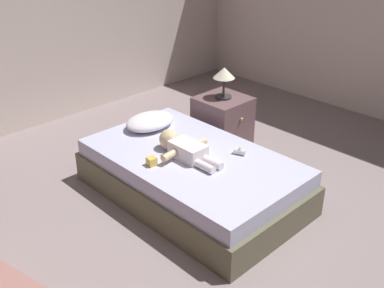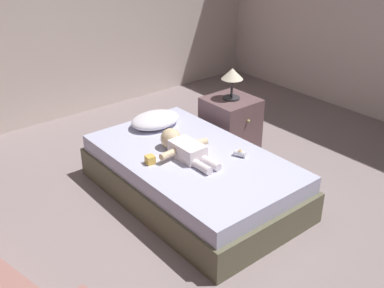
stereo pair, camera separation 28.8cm
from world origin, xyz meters
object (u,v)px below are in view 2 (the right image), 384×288
at_px(nightstand, 230,124).
at_px(toothbrush, 193,142).
at_px(baby, 183,147).
at_px(toy_block, 150,160).
at_px(bed, 192,176).
at_px(pillow, 155,120).
at_px(baby_bottle, 240,153).
at_px(lamp, 232,76).

bearing_deg(nightstand, toothbrush, -158.21).
relative_size(baby, toy_block, 8.33).
xyz_separation_m(baby, nightstand, (0.93, 0.41, -0.20)).
relative_size(bed, pillow, 3.87).
height_order(baby, toy_block, baby).
bearing_deg(pillow, toy_block, -128.61).
bearing_deg(baby, toy_block, 170.31).
bearing_deg(toy_block, pillow, 51.39).
xyz_separation_m(pillow, baby, (-0.15, -0.61, 0.01)).
relative_size(toy_block, baby_bottle, 0.70).
height_order(toothbrush, nightstand, nightstand).
relative_size(lamp, baby_bottle, 2.85).
bearing_deg(lamp, toothbrush, -158.20).
height_order(bed, nightstand, nightstand).
height_order(pillow, baby_bottle, pillow).
xyz_separation_m(bed, baby, (-0.06, 0.05, 0.28)).
bearing_deg(toy_block, lamp, 16.10).
bearing_deg(bed, baby_bottle, -43.44).
distance_m(pillow, nightstand, 0.83).
bearing_deg(toy_block, baby_bottle, -29.95).
height_order(pillow, nightstand, nightstand).
height_order(pillow, toy_block, pillow).
distance_m(nightstand, baby_bottle, 0.95).
bearing_deg(bed, baby, 141.71).
relative_size(nightstand, baby_bottle, 4.97).
distance_m(toothbrush, nightstand, 0.80).
bearing_deg(nightstand, pillow, 164.98).
height_order(lamp, toy_block, lamp).
bearing_deg(baby_bottle, baby, 137.38).
xyz_separation_m(baby, toy_block, (-0.30, 0.05, -0.04)).
bearing_deg(nightstand, toy_block, -163.90).
bearing_deg(toy_block, toothbrush, 7.26).
distance_m(baby, toothbrush, 0.24).
height_order(bed, pillow, pillow).
bearing_deg(baby, bed, -38.29).
xyz_separation_m(baby, lamp, (0.93, 0.41, 0.31)).
distance_m(pillow, lamp, 0.87).
relative_size(pillow, toothbrush, 3.66).
distance_m(bed, baby, 0.29).
bearing_deg(toothbrush, nightstand, 21.79).
bearing_deg(lamp, bed, -152.68).
bearing_deg(baby, pillow, 75.86).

